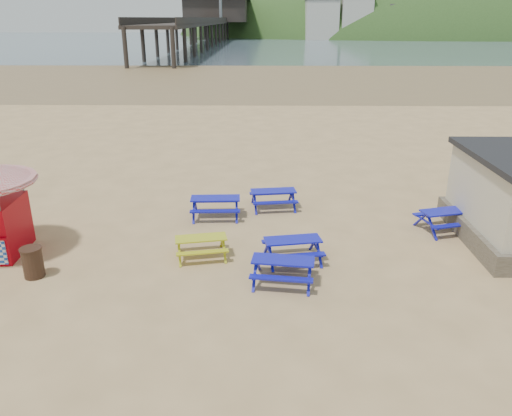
{
  "coord_description": "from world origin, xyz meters",
  "views": [
    {
      "loc": [
        -0.19,
        -15.18,
        7.37
      ],
      "look_at": [
        -0.47,
        1.5,
        1.0
      ],
      "focal_mm": 35.0,
      "sensor_mm": 36.0,
      "label": 1
    }
  ],
  "objects_px": {
    "litter_bin": "(33,262)",
    "picnic_table_blue_b": "(273,199)",
    "picnic_table_blue_a": "(216,207)",
    "picnic_table_yellow": "(201,247)"
  },
  "relations": [
    {
      "from": "picnic_table_blue_a",
      "to": "litter_bin",
      "type": "height_order",
      "value": "litter_bin"
    },
    {
      "from": "picnic_table_blue_a",
      "to": "litter_bin",
      "type": "relative_size",
      "value": 2.08
    },
    {
      "from": "picnic_table_blue_a",
      "to": "litter_bin",
      "type": "distance_m",
      "value": 7.1
    },
    {
      "from": "picnic_table_blue_b",
      "to": "picnic_table_yellow",
      "type": "bearing_deg",
      "value": -125.92
    },
    {
      "from": "litter_bin",
      "to": "picnic_table_blue_b",
      "type": "bearing_deg",
      "value": 39.17
    },
    {
      "from": "picnic_table_yellow",
      "to": "litter_bin",
      "type": "relative_size",
      "value": 1.98
    },
    {
      "from": "picnic_table_blue_a",
      "to": "picnic_table_yellow",
      "type": "height_order",
      "value": "picnic_table_blue_a"
    },
    {
      "from": "picnic_table_yellow",
      "to": "litter_bin",
      "type": "bearing_deg",
      "value": -175.11
    },
    {
      "from": "picnic_table_blue_b",
      "to": "picnic_table_blue_a",
      "type": "bearing_deg",
      "value": -163.86
    },
    {
      "from": "picnic_table_blue_a",
      "to": "picnic_table_blue_b",
      "type": "xyz_separation_m",
      "value": [
        2.29,
        1.02,
        -0.02
      ]
    }
  ]
}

